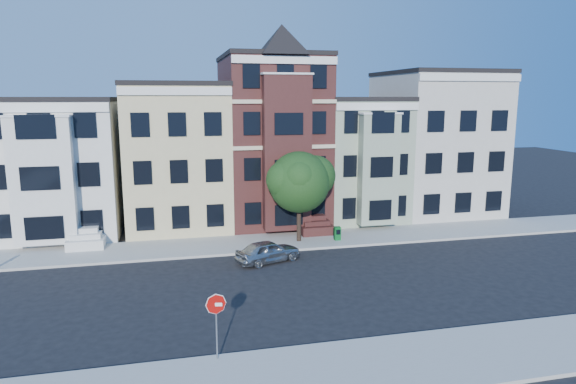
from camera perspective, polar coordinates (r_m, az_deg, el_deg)
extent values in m
plane|color=black|center=(26.18, 4.70, -10.31)|extent=(120.00, 120.00, 0.00)
cube|color=#9E9B93|center=(33.46, 0.47, -5.47)|extent=(60.00, 4.00, 0.15)
cube|color=#9E9B93|center=(19.39, 12.35, -18.14)|extent=(60.00, 4.00, 0.15)
cube|color=silver|center=(38.75, -24.11, 2.50)|extent=(8.00, 9.00, 9.00)
cube|color=#CDBD8A|center=(37.99, -12.23, 3.80)|extent=(7.00, 9.00, 10.00)
cube|color=#3C1A18|center=(38.65, -1.81, 5.63)|extent=(7.00, 9.00, 12.00)
cube|color=#909F85|center=(40.59, 7.25, 3.66)|extent=(6.00, 9.00, 9.00)
cube|color=beige|center=(43.43, 16.00, 5.11)|extent=(8.00, 9.00, 11.00)
imported|color=#9CA0A4|center=(29.40, -2.22, -6.60)|extent=(4.07, 2.75, 1.29)
cube|color=#0B5D20|center=(33.50, 5.51, -4.59)|extent=(0.40, 0.36, 0.87)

